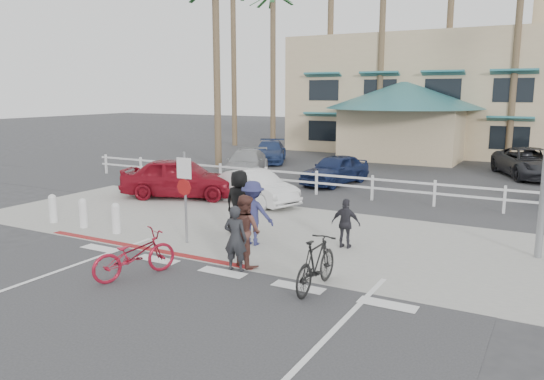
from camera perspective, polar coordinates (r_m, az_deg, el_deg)
The scene contains 32 objects.
ground at distance 12.32m, azimuth -6.93°, elevation -9.66°, with size 140.00×140.00×0.00m, color #333335.
bike_path at distance 10.87m, azimuth -13.23°, elevation -12.66°, with size 12.00×16.00×0.01m, color #333335.
sidewalk_plaza at distance 16.00m, azimuth 2.53°, elevation -4.78°, with size 22.00×7.00×0.01m, color gray.
cross_street at distance 19.56m, azimuth 7.74°, elevation -2.02°, with size 40.00×5.00×0.01m, color #333335.
parking_lot at distance 28.49m, azimuth 14.66°, elevation 1.69°, with size 50.00×16.00×0.01m, color #333335.
curb_red at distance 15.01m, azimuth -13.62°, elevation -6.10°, with size 7.00×0.25×0.02m, color maroon.
rail_fence at distance 21.16m, azimuth 10.99°, elevation 0.20°, with size 29.40×0.16×1.00m, color silver, non-canonical shape.
building at distance 40.65m, azimuth 22.50°, elevation 11.79°, with size 28.00×16.00×11.30m, color #CEB68D, non-canonical shape.
sign_post at distance 14.97m, azimuth -9.30°, elevation -0.31°, with size 0.50×0.10×2.90m, color gray, non-canonical shape.
bollard_0 at distance 16.66m, azimuth -16.43°, elevation -2.93°, with size 0.26×0.26×0.95m, color silver, non-canonical shape.
bollard_1 at distance 17.67m, azimuth -19.64°, elevation -2.36°, with size 0.26×0.26×0.95m, color silver, non-canonical shape.
bollard_2 at distance 18.72m, azimuth -22.50°, elevation -1.84°, with size 0.26×0.26×0.95m, color silver, non-canonical shape.
palm_0 at distance 42.19m, azimuth -4.16°, elevation 15.00°, with size 4.00×4.00×15.00m, color #1B4723, non-canonical shape.
palm_1 at distance 39.22m, azimuth 0.10°, elevation 13.89°, with size 4.00×4.00×13.00m, color #1B4723, non-canonical shape.
palm_2 at distance 38.50m, azimuth 6.29°, elevation 16.13°, with size 4.00×4.00×16.00m, color #1B4723, non-canonical shape.
palm_3 at distance 36.11m, azimuth 11.70°, elevation 14.76°, with size 4.00×4.00×14.00m, color #1B4723, non-canonical shape.
palm_4 at distance 36.14m, azimuth 18.50°, elevation 15.24°, with size 4.00×4.00×15.00m, color #1B4723, non-canonical shape.
palm_5 at distance 34.53m, azimuth 24.80°, elevation 13.40°, with size 4.00×4.00×13.00m, color #1B4723, non-canonical shape.
palm_10 at distance 29.63m, azimuth -5.98°, elevation 13.94°, with size 4.00×4.00×12.00m, color #1B4723, non-canonical shape.
bike_red at distance 12.70m, azimuth -14.58°, elevation -6.75°, with size 0.71×2.04×1.07m, color maroon.
rider_red at distance 12.66m, azimuth -3.96°, elevation -5.22°, with size 0.58×0.38×1.60m, color #222327.
bike_black at distance 11.56m, azimuth 4.76°, elevation -7.89°, with size 0.55×1.95×1.17m, color black.
rider_black at distance 13.00m, azimuth -2.91°, elevation -4.36°, with size 0.87×0.68×1.79m, color brown.
pedestrian_a at distance 14.75m, azimuth -2.07°, elevation -2.49°, with size 1.17×0.67×1.81m, color navy.
pedestrian_child at distance 14.60m, azimuth 7.95°, elevation -3.60°, with size 0.81×0.34×1.38m, color #2A2930.
pedestrian_b at distance 15.90m, azimuth -3.54°, elevation -1.32°, with size 0.95×0.62×1.94m, color black.
car_white_sedan at distance 20.22m, azimuth -1.79°, elevation 0.30°, with size 1.34×3.85×1.27m, color silver.
car_red_compact at distance 21.66m, azimuth -9.78°, elevation 1.31°, with size 1.91×4.75×1.62m, color maroon.
lot_car_1 at distance 26.83m, azimuth -2.79°, elevation 2.89°, with size 1.83×4.49×1.30m, color #969799.
lot_car_2 at distance 24.62m, azimuth 6.81°, elevation 2.21°, with size 1.62×4.02×1.37m, color #142048.
lot_car_4 at distance 32.06m, azimuth -0.23°, elevation 4.15°, with size 1.81×4.45×1.29m, color navy.
lot_car_5 at distance 29.29m, azimuth 26.04°, elevation 2.64°, with size 2.44×5.29×1.47m, color #25262B.
Camera 1 is at (6.81, -9.34, 4.25)m, focal length 35.00 mm.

